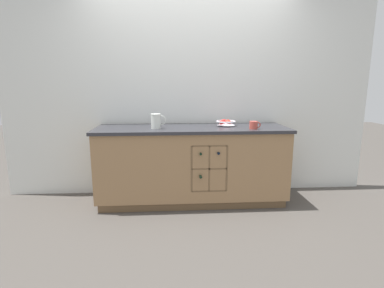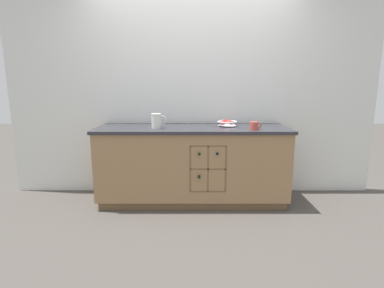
# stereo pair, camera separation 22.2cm
# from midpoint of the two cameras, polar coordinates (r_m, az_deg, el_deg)

# --- Properties ---
(ground_plane) EXTENTS (14.00, 14.00, 0.00)m
(ground_plane) POSITION_cam_midpoint_polar(r_m,az_deg,el_deg) (3.63, 1.78, -10.74)
(ground_plane) COLOR #4C4742
(back_wall) EXTENTS (4.54, 0.06, 2.55)m
(back_wall) POSITION_cam_midpoint_polar(r_m,az_deg,el_deg) (3.75, 1.71, 9.95)
(back_wall) COLOR silver
(back_wall) RESTS_ON ground_plane
(kitchen_island) EXTENTS (2.18, 0.68, 0.88)m
(kitchen_island) POSITION_cam_midpoint_polar(r_m,az_deg,el_deg) (3.49, 1.84, -3.90)
(kitchen_island) COLOR brown
(kitchen_island) RESTS_ON ground_plane
(fruit_bowl) EXTENTS (0.23, 0.23, 0.08)m
(fruit_bowl) POSITION_cam_midpoint_polar(r_m,az_deg,el_deg) (3.51, 8.38, 4.00)
(fruit_bowl) COLOR silver
(fruit_bowl) RESTS_ON kitchen_island
(white_pitcher) EXTENTS (0.17, 0.11, 0.16)m
(white_pitcher) POSITION_cam_midpoint_polar(r_m,az_deg,el_deg) (3.33, -4.98, 4.47)
(white_pitcher) COLOR silver
(white_pitcher) RESTS_ON kitchen_island
(ceramic_mug) EXTENTS (0.13, 0.09, 0.08)m
(ceramic_mug) POSITION_cam_midpoint_polar(r_m,az_deg,el_deg) (3.31, 13.56, 3.41)
(ceramic_mug) COLOR #B7473D
(ceramic_mug) RESTS_ON kitchen_island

